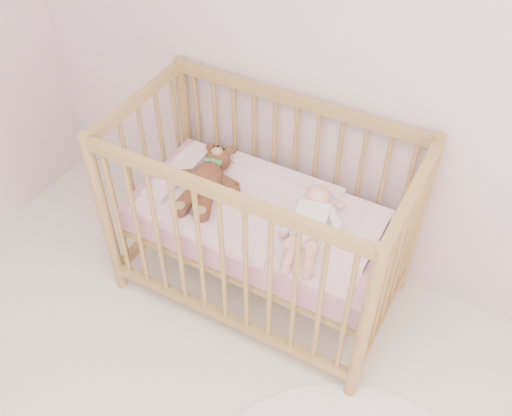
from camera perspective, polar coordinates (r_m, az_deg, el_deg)
The scene contains 6 objects.
wall_back at distance 2.37m, azimuth 15.63°, elevation 15.78°, with size 4.00×0.02×2.70m, color silver.
crib at distance 2.70m, azimuth 0.51°, elevation -1.17°, with size 1.36×0.76×1.00m, color #B5854C, non-canonical shape.
mattress at distance 2.71m, azimuth 0.51°, elevation -1.39°, with size 1.22×0.62×0.13m, color pink.
blanket at distance 2.66m, azimuth 0.52°, elevation -0.26°, with size 1.10×0.58×0.06m, color #EBA2B6, non-canonical shape.
baby at distance 2.52m, azimuth 5.45°, elevation -1.29°, with size 0.26×0.54×0.13m, color white, non-canonical shape.
teddy_bear at distance 2.70m, azimuth -5.09°, elevation 2.82°, with size 0.36×0.51×0.14m, color brown, non-canonical shape.
Camera 1 is at (0.43, -0.07, 2.43)m, focal length 40.00 mm.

